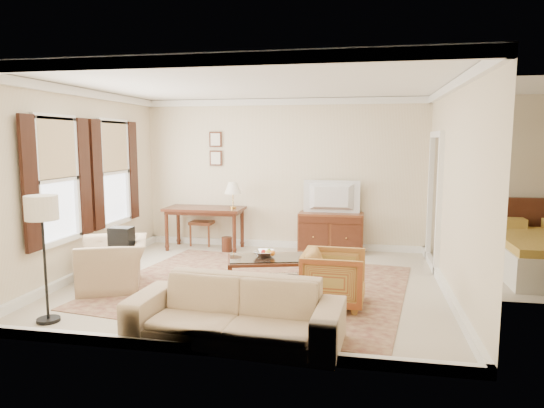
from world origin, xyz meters
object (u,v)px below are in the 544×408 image
(writing_desk, at_px, (205,213))
(club_armchair, at_px, (113,255))
(sideboard, at_px, (331,232))
(sofa, at_px, (235,301))
(coffee_table, at_px, (268,265))
(tv, at_px, (331,187))
(striped_armchair, at_px, (334,276))

(writing_desk, xyz_separation_m, club_armchair, (-0.50, -2.60, -0.24))
(sideboard, bearing_deg, sofa, -99.21)
(sideboard, height_order, coffee_table, sideboard)
(sideboard, bearing_deg, coffee_table, -105.49)
(writing_desk, bearing_deg, tv, 4.52)
(tv, bearing_deg, coffee_table, 74.40)
(striped_armchair, bearing_deg, writing_desk, 45.27)
(writing_desk, xyz_separation_m, sideboard, (2.42, 0.21, -0.34))
(sideboard, distance_m, tv, 0.88)
(writing_desk, bearing_deg, striped_armchair, -46.51)
(writing_desk, relative_size, sideboard, 1.24)
(coffee_table, relative_size, club_armchair, 1.18)
(striped_armchair, bearing_deg, club_armchair, 88.00)
(tv, distance_m, coffee_table, 2.76)
(striped_armchair, distance_m, club_armchair, 3.17)
(club_armchair, relative_size, sofa, 0.48)
(striped_armchair, height_order, club_armchair, club_armchair)
(sideboard, bearing_deg, club_armchair, -136.03)
(sideboard, relative_size, sofa, 0.54)
(writing_desk, height_order, striped_armchair, writing_desk)
(club_armchair, bearing_deg, coffee_table, 72.87)
(writing_desk, bearing_deg, sofa, -67.43)
(writing_desk, bearing_deg, sideboard, 4.99)
(writing_desk, relative_size, tv, 1.49)
(writing_desk, distance_m, sideboard, 2.45)
(coffee_table, bearing_deg, tv, 74.40)
(sideboard, bearing_deg, writing_desk, -175.01)
(writing_desk, relative_size, sofa, 0.67)
(striped_armchair, bearing_deg, coffee_table, 65.03)
(coffee_table, distance_m, sofa, 1.79)
(sideboard, xyz_separation_m, striped_armchair, (0.25, -3.02, 0.02))
(tv, distance_m, club_armchair, 4.11)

